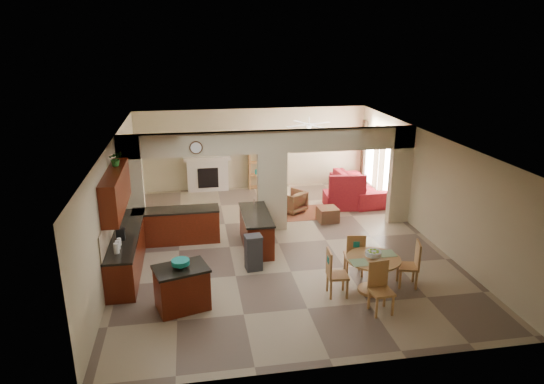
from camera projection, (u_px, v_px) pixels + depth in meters
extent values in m
plane|color=gray|center=(278.00, 243.00, 12.67)|extent=(10.00, 10.00, 0.00)
plane|color=white|center=(279.00, 138.00, 11.80)|extent=(10.00, 10.00, 0.00)
plane|color=#BAAF88|center=(253.00, 149.00, 16.92)|extent=(8.00, 0.00, 8.00)
plane|color=#BAAF88|center=(337.00, 291.00, 7.55)|extent=(8.00, 0.00, 8.00)
plane|color=#BAAF88|center=(115.00, 202.00, 11.59)|extent=(0.00, 10.00, 10.00)
plane|color=#BAAF88|center=(426.00, 185.00, 12.88)|extent=(0.00, 10.00, 10.00)
cube|color=#BAAF88|center=(132.00, 188.00, 12.58)|extent=(0.60, 0.25, 2.80)
cube|color=#BAAF88|center=(272.00, 192.00, 13.26)|extent=(0.80, 0.25, 2.20)
cube|color=#BAAF88|center=(400.00, 175.00, 13.76)|extent=(0.60, 0.25, 2.80)
cube|color=#BAAF88|center=(272.00, 142.00, 12.83)|extent=(8.00, 0.25, 0.60)
cube|color=#3B1506|center=(128.00, 252.00, 11.19)|extent=(0.60, 3.20, 0.86)
cube|color=black|center=(126.00, 233.00, 11.05)|extent=(0.62, 3.22, 0.05)
cube|color=tan|center=(112.00, 221.00, 10.91)|extent=(0.02, 3.20, 0.55)
cube|color=#3B1506|center=(177.00, 226.00, 12.65)|extent=(2.20, 0.60, 0.86)
cube|color=black|center=(176.00, 210.00, 12.51)|extent=(2.22, 0.62, 0.05)
cube|color=#3B1506|center=(116.00, 191.00, 10.71)|extent=(0.35, 2.40, 0.90)
cube|color=#3B1506|center=(256.00, 231.00, 12.35)|extent=(0.65, 1.80, 0.86)
cube|color=black|center=(256.00, 215.00, 12.21)|extent=(0.70, 1.85, 0.05)
cube|color=silver|center=(261.00, 245.00, 11.55)|extent=(0.58, 0.04, 0.70)
cylinder|color=#51311B|center=(196.00, 148.00, 12.38)|extent=(0.34, 0.03, 0.34)
cube|color=brown|center=(305.00, 213.00, 14.83)|extent=(1.60, 1.30, 0.01)
cube|color=beige|center=(208.00, 175.00, 16.78)|extent=(1.40, 0.28, 1.10)
cube|color=black|center=(208.00, 178.00, 16.66)|extent=(0.70, 0.04, 0.70)
cube|color=beige|center=(207.00, 159.00, 16.57)|extent=(1.60, 0.35, 0.10)
cube|color=#A26737|center=(263.00, 163.00, 16.96)|extent=(1.00, 0.32, 1.80)
cube|color=white|center=(390.00, 169.00, 15.09)|extent=(0.02, 0.90, 1.90)
cube|color=white|center=(371.00, 156.00, 16.68)|extent=(0.02, 0.90, 1.90)
cube|color=white|center=(380.00, 167.00, 15.93)|extent=(0.02, 0.70, 2.10)
cube|color=#431C1B|center=(397.00, 175.00, 14.52)|extent=(0.10, 0.28, 2.30)
cube|color=#431C1B|center=(382.00, 165.00, 15.64)|extent=(0.10, 0.28, 2.30)
cube|color=#431C1B|center=(376.00, 161.00, 16.11)|extent=(0.10, 0.28, 2.30)
cube|color=#431C1B|center=(364.00, 152.00, 17.24)|extent=(0.10, 0.28, 2.30)
cylinder|color=white|center=(309.00, 124.00, 14.92)|extent=(1.00, 1.00, 0.10)
cube|color=#3B1506|center=(182.00, 289.00, 9.58)|extent=(1.13, 0.93, 0.84)
cube|color=black|center=(181.00, 269.00, 9.44)|extent=(1.19, 0.99, 0.05)
cylinder|color=#127F75|center=(181.00, 264.00, 9.40)|extent=(0.35, 0.35, 0.17)
cube|color=#303033|center=(253.00, 254.00, 11.17)|extent=(0.40, 0.35, 0.78)
cylinder|color=#A26737|center=(373.00, 259.00, 10.10)|extent=(1.13, 1.13, 0.04)
cylinder|color=#A26737|center=(372.00, 275.00, 10.21)|extent=(0.17, 0.17, 0.73)
cylinder|color=#A26737|center=(371.00, 290.00, 10.33)|extent=(0.58, 0.58, 0.06)
cylinder|color=#80B627|center=(373.00, 254.00, 10.07)|extent=(0.33, 0.33, 0.18)
imported|color=maroon|center=(358.00, 186.00, 16.11)|extent=(2.78, 1.23, 0.79)
cube|color=maroon|center=(343.00, 200.00, 15.29)|extent=(1.23, 1.04, 0.46)
imported|color=maroon|center=(292.00, 201.00, 14.84)|extent=(1.00, 1.00, 0.66)
cube|color=maroon|center=(328.00, 214.00, 14.14)|extent=(0.59, 0.59, 0.41)
imported|color=#1D5316|center=(116.00, 159.00, 10.93)|extent=(0.37, 0.35, 0.34)
cube|color=#A26737|center=(354.00, 256.00, 10.95)|extent=(0.48, 0.48, 0.05)
cube|color=#A26737|center=(360.00, 261.00, 11.18)|extent=(0.04, 0.04, 0.44)
cube|color=#A26737|center=(345.00, 261.00, 11.18)|extent=(0.04, 0.04, 0.44)
cube|color=#A26737|center=(362.00, 268.00, 10.86)|extent=(0.04, 0.04, 0.44)
cube|color=#A26737|center=(347.00, 268.00, 10.86)|extent=(0.04, 0.04, 0.44)
cube|color=#A26737|center=(356.00, 247.00, 10.68)|extent=(0.42, 0.11, 0.55)
cube|color=#127F75|center=(356.00, 244.00, 10.63)|extent=(0.14, 0.03, 0.14)
cube|color=#A26737|center=(408.00, 267.00, 10.43)|extent=(0.51, 0.51, 0.05)
cube|color=#A26737|center=(398.00, 272.00, 10.68)|extent=(0.04, 0.04, 0.44)
cube|color=#A26737|center=(400.00, 280.00, 10.36)|extent=(0.04, 0.04, 0.44)
cube|color=#A26737|center=(413.00, 273.00, 10.65)|extent=(0.04, 0.04, 0.44)
cube|color=#A26737|center=(416.00, 280.00, 10.33)|extent=(0.04, 0.04, 0.44)
cube|color=#A26737|center=(418.00, 254.00, 10.32)|extent=(0.15, 0.42, 0.55)
cube|color=#127F75|center=(419.00, 251.00, 10.30)|extent=(0.05, 0.14, 0.14)
cube|color=#A26737|center=(381.00, 292.00, 9.41)|extent=(0.45, 0.45, 0.05)
cube|color=#A26737|center=(377.00, 308.00, 9.29)|extent=(0.04, 0.04, 0.44)
cube|color=#A26737|center=(393.00, 306.00, 9.37)|extent=(0.04, 0.04, 0.44)
cube|color=#A26737|center=(369.00, 299.00, 9.60)|extent=(0.04, 0.04, 0.44)
cube|color=#A26737|center=(385.00, 297.00, 9.68)|extent=(0.04, 0.04, 0.44)
cube|color=#A26737|center=(378.00, 274.00, 9.49)|extent=(0.42, 0.07, 0.55)
cube|color=#127F75|center=(378.00, 270.00, 9.49)|extent=(0.14, 0.02, 0.14)
cube|color=#A26737|center=(338.00, 276.00, 10.05)|extent=(0.45, 0.45, 0.05)
cube|color=#A26737|center=(347.00, 289.00, 9.97)|extent=(0.04, 0.04, 0.44)
cube|color=#A26737|center=(343.00, 281.00, 10.30)|extent=(0.04, 0.04, 0.44)
cube|color=#A26737|center=(331.00, 290.00, 9.94)|extent=(0.04, 0.04, 0.44)
cube|color=#A26737|center=(327.00, 282.00, 10.26)|extent=(0.04, 0.04, 0.44)
cube|color=#A26737|center=(329.00, 263.00, 9.93)|extent=(0.07, 0.42, 0.55)
cube|color=#127F75|center=(328.00, 260.00, 9.91)|extent=(0.02, 0.14, 0.14)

